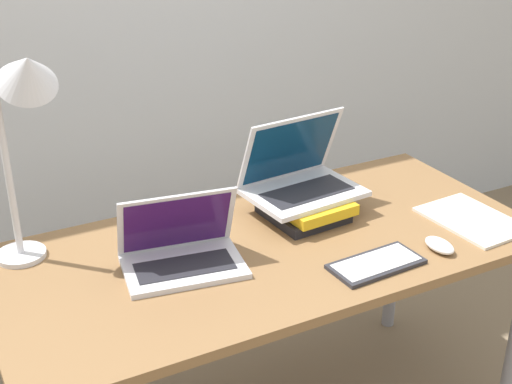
# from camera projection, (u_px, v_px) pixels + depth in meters

# --- Properties ---
(desk) EXTENTS (1.62, 0.76, 0.74)m
(desk) POSITION_uv_depth(u_px,v_px,m) (270.00, 266.00, 2.14)
(desk) COLOR brown
(desk) RESTS_ON ground_plane
(laptop_left) EXTENTS (0.36, 0.27, 0.22)m
(laptop_left) POSITION_uv_depth(u_px,v_px,m) (181.00, 252.00, 1.98)
(laptop_left) COLOR silver
(laptop_left) RESTS_ON desk
(book_stack) EXTENTS (0.25, 0.29, 0.06)m
(book_stack) POSITION_uv_depth(u_px,v_px,m) (305.00, 207.00, 2.26)
(book_stack) COLOR black
(book_stack) RESTS_ON desk
(laptop_on_books) EXTENTS (0.37, 0.28, 0.25)m
(laptop_on_books) POSITION_uv_depth(u_px,v_px,m) (300.00, 177.00, 2.26)
(laptop_on_books) COLOR silver
(laptop_on_books) RESTS_ON book_stack
(wireless_keyboard) EXTENTS (0.27, 0.14, 0.01)m
(wireless_keyboard) POSITION_uv_depth(u_px,v_px,m) (376.00, 264.00, 1.99)
(wireless_keyboard) COLOR #28282D
(wireless_keyboard) RESTS_ON desk
(mouse) EXTENTS (0.06, 0.11, 0.03)m
(mouse) POSITION_uv_depth(u_px,v_px,m) (440.00, 245.00, 2.07)
(mouse) COLOR white
(mouse) RESTS_ON desk
(notepad) EXTENTS (0.24, 0.32, 0.01)m
(notepad) POSITION_uv_depth(u_px,v_px,m) (472.00, 220.00, 2.24)
(notepad) COLOR silver
(notepad) RESTS_ON desk
(desk_lamp) EXTENTS (0.23, 0.20, 0.63)m
(desk_lamp) POSITION_uv_depth(u_px,v_px,m) (25.00, 98.00, 1.84)
(desk_lamp) COLOR silver
(desk_lamp) RESTS_ON desk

